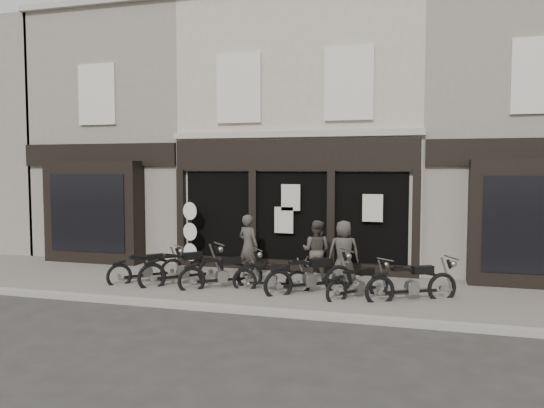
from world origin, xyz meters
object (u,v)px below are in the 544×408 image
(motorcycle_4, at_px, (310,279))
(motorcycle_6, at_px, (412,286))
(motorcycle_2, at_px, (222,276))
(man_left, at_px, (248,246))
(motorcycle_1, at_px, (183,271))
(man_centre, at_px, (316,251))
(motorcycle_5, at_px, (359,286))
(motorcycle_3, at_px, (272,279))
(motorcycle_0, at_px, (147,271))
(advert_sign_post, at_px, (191,237))
(man_right, at_px, (344,252))

(motorcycle_4, relative_size, motorcycle_6, 0.97)
(motorcycle_2, distance_m, man_left, 1.50)
(motorcycle_1, bearing_deg, man_centre, -22.60)
(motorcycle_1, xyz_separation_m, man_centre, (3.21, 1.30, 0.48))
(motorcycle_6, bearing_deg, motorcycle_5, 152.26)
(motorcycle_5, bearing_deg, motorcycle_3, 127.74)
(motorcycle_0, bearing_deg, man_left, -18.94)
(man_left, xyz_separation_m, man_centre, (1.88, 0.03, -0.05))
(motorcycle_0, relative_size, advert_sign_post, 0.77)
(motorcycle_6, relative_size, advert_sign_post, 0.95)
(motorcycle_5, relative_size, motorcycle_6, 0.78)
(motorcycle_4, relative_size, man_left, 1.16)
(motorcycle_0, xyz_separation_m, man_left, (2.38, 1.25, 0.58))
(motorcycle_5, height_order, man_left, man_left)
(motorcycle_1, distance_m, man_centre, 3.50)
(motorcycle_3, xyz_separation_m, man_right, (1.57, 1.18, 0.57))
(man_centre, xyz_separation_m, man_right, (0.74, -0.12, 0.02))
(motorcycle_1, height_order, motorcycle_3, motorcycle_1)
(motorcycle_5, bearing_deg, motorcycle_6, -48.96)
(advert_sign_post, bearing_deg, man_right, 8.24)
(motorcycle_5, height_order, advert_sign_post, advert_sign_post)
(motorcycle_0, distance_m, motorcycle_5, 5.55)
(man_centre, bearing_deg, motorcycle_5, 141.37)
(motorcycle_1, relative_size, advert_sign_post, 0.85)
(motorcycle_3, bearing_deg, man_right, 30.54)
(motorcycle_0, bearing_deg, motorcycle_6, -47.61)
(motorcycle_4, bearing_deg, motorcycle_6, -38.55)
(motorcycle_3, distance_m, man_centre, 1.64)
(motorcycle_0, distance_m, motorcycle_3, 3.42)
(motorcycle_1, xyz_separation_m, man_left, (1.34, 1.27, 0.53))
(motorcycle_0, relative_size, motorcycle_5, 1.04)
(man_centre, relative_size, man_right, 0.98)
(motorcycle_1, relative_size, motorcycle_3, 0.94)
(motorcycle_2, bearing_deg, motorcycle_4, -33.92)
(man_right, bearing_deg, motorcycle_2, 9.74)
(motorcycle_2, distance_m, motorcycle_3, 1.27)
(motorcycle_3, bearing_deg, motorcycle_0, 173.35)
(motorcycle_1, height_order, man_right, man_right)
(motorcycle_2, relative_size, advert_sign_post, 0.88)
(motorcycle_2, xyz_separation_m, man_left, (0.22, 1.37, 0.56))
(man_right, relative_size, advert_sign_post, 0.76)
(motorcycle_3, xyz_separation_m, motorcycle_6, (3.32, -0.09, 0.05))
(motorcycle_0, height_order, motorcycle_3, motorcycle_0)
(motorcycle_5, relative_size, advert_sign_post, 0.74)
(motorcycle_2, relative_size, motorcycle_6, 0.92)
(motorcycle_0, bearing_deg, man_right, -33.63)
(motorcycle_0, distance_m, motorcycle_1, 1.04)
(man_right, bearing_deg, man_centre, -23.89)
(motorcycle_6, bearing_deg, motorcycle_4, 150.33)
(motorcycle_3, bearing_deg, motorcycle_2, 178.27)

